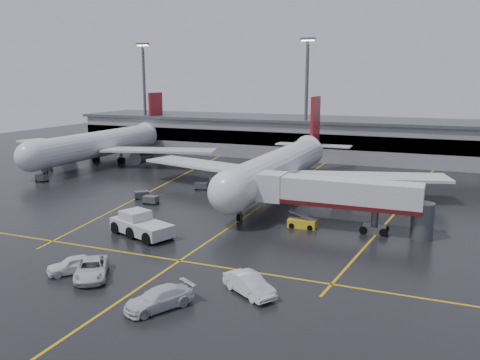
% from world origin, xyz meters
% --- Properties ---
extents(ground, '(220.00, 220.00, 0.00)m').
position_xyz_m(ground, '(0.00, 0.00, 0.00)').
color(ground, black).
rests_on(ground, ground).
extents(apron_line_centre, '(0.25, 90.00, 0.02)m').
position_xyz_m(apron_line_centre, '(0.00, 0.00, 0.01)').
color(apron_line_centre, gold).
rests_on(apron_line_centre, ground).
extents(apron_line_stop, '(60.00, 0.25, 0.02)m').
position_xyz_m(apron_line_stop, '(0.00, -22.00, 0.01)').
color(apron_line_stop, gold).
rests_on(apron_line_stop, ground).
extents(apron_line_left, '(9.99, 69.35, 0.02)m').
position_xyz_m(apron_line_left, '(-20.00, 10.00, 0.01)').
color(apron_line_left, gold).
rests_on(apron_line_left, ground).
extents(apron_line_right, '(7.57, 69.64, 0.02)m').
position_xyz_m(apron_line_right, '(18.00, 10.00, 0.01)').
color(apron_line_right, gold).
rests_on(apron_line_right, ground).
extents(terminal, '(122.00, 19.00, 8.60)m').
position_xyz_m(terminal, '(0.00, 47.93, 4.32)').
color(terminal, gray).
rests_on(terminal, ground).
extents(light_mast_left, '(3.00, 1.20, 25.45)m').
position_xyz_m(light_mast_left, '(-45.00, 42.00, 14.47)').
color(light_mast_left, '#595B60').
rests_on(light_mast_left, ground).
extents(light_mast_mid, '(3.00, 1.20, 25.45)m').
position_xyz_m(light_mast_mid, '(-5.00, 42.00, 14.47)').
color(light_mast_mid, '#595B60').
rests_on(light_mast_mid, ground).
extents(main_airliner, '(48.80, 45.60, 14.10)m').
position_xyz_m(main_airliner, '(0.00, 9.70, 4.21)').
color(main_airliner, silver).
rests_on(main_airliner, ground).
extents(second_airliner, '(48.80, 45.60, 14.10)m').
position_xyz_m(second_airliner, '(-42.00, 21.70, 4.21)').
color(second_airliner, silver).
rests_on(second_airliner, ground).
extents(jet_bridge, '(19.90, 3.40, 6.05)m').
position_xyz_m(jet_bridge, '(11.87, -6.00, 3.93)').
color(jet_bridge, silver).
rests_on(jet_bridge, ground).
extents(pushback_tractor, '(8.43, 5.68, 2.80)m').
position_xyz_m(pushback_tractor, '(-7.89, -16.66, 1.11)').
color(pushback_tractor, '#BCBCBF').
rests_on(pushback_tractor, ground).
extents(belt_loader, '(3.29, 1.57, 2.07)m').
position_xyz_m(belt_loader, '(7.90, -6.93, 0.51)').
color(belt_loader, yellow).
rests_on(belt_loader, ground).
extents(service_van_a, '(5.26, 6.19, 1.58)m').
position_xyz_m(service_van_a, '(-5.10, -28.48, 0.79)').
color(service_van_a, silver).
rests_on(service_van_a, ground).
extents(service_van_b, '(4.67, 5.85, 1.59)m').
position_xyz_m(service_van_b, '(3.51, -31.43, 0.79)').
color(service_van_b, silver).
rests_on(service_van_b, ground).
extents(service_van_c, '(5.32, 4.28, 1.70)m').
position_xyz_m(service_van_c, '(8.89, -26.47, 0.85)').
color(service_van_c, white).
rests_on(service_van_c, ground).
extents(service_van_d, '(4.31, 4.67, 1.55)m').
position_xyz_m(service_van_d, '(-7.34, -28.23, 0.77)').
color(service_van_d, white).
rests_on(service_van_d, ground).
extents(baggage_cart_a, '(2.05, 1.37, 1.12)m').
position_xyz_m(baggage_cart_a, '(-14.65, -3.93, 0.63)').
color(baggage_cart_a, '#595B60').
rests_on(baggage_cart_a, ground).
extents(baggage_cart_b, '(2.37, 2.28, 1.12)m').
position_xyz_m(baggage_cart_b, '(-17.53, -1.83, 0.63)').
color(baggage_cart_b, '#595B60').
rests_on(baggage_cart_b, ground).
extents(baggage_cart_c, '(2.28, 1.81, 1.12)m').
position_xyz_m(baggage_cart_c, '(-12.27, 6.98, 0.63)').
color(baggage_cart_c, '#595B60').
rests_on(baggage_cart_c, ground).
extents(baggage_cart_d, '(2.29, 1.82, 1.12)m').
position_xyz_m(baggage_cart_d, '(-46.69, 10.40, 0.63)').
color(baggage_cart_d, '#595B60').
rests_on(baggage_cart_d, ground).
extents(baggage_cart_e, '(2.10, 1.46, 1.12)m').
position_xyz_m(baggage_cart_e, '(-40.29, 2.46, 0.63)').
color(baggage_cart_e, '#595B60').
rests_on(baggage_cart_e, ground).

